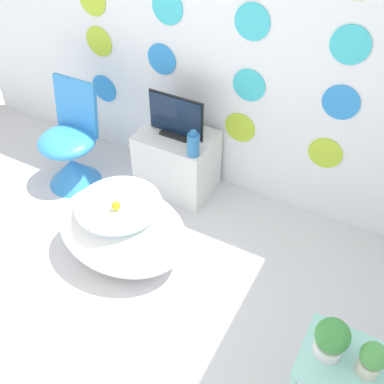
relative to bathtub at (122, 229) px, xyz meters
name	(u,v)px	position (x,y,z in m)	size (l,w,h in m)	color
ground_plane	(50,357)	(0.06, -0.85, -0.25)	(12.00, 12.00, 0.00)	silver
wall_back_dotted	(206,20)	(0.06, 1.06, 1.04)	(4.57, 0.05, 2.60)	white
bathtub	(122,229)	(0.00, 0.00, 0.00)	(0.92, 0.67, 0.50)	white
rubber_duck	(116,205)	(0.03, -0.06, 0.28)	(0.06, 0.06, 0.07)	yellow
chair	(71,155)	(-0.82, 0.46, 0.02)	(0.45, 0.45, 0.85)	#338CE0
tv_cabinet	(177,162)	(-0.04, 0.80, 0.00)	(0.57, 0.42, 0.51)	silver
tv	(176,118)	(-0.04, 0.80, 0.40)	(0.44, 0.12, 0.32)	black
vase	(193,144)	(0.19, 0.65, 0.35)	(0.09, 0.09, 0.20)	#2D72B7
side_table	(342,370)	(1.53, -0.35, 0.12)	(0.41, 0.38, 0.46)	#99E0D8
potted_plant_left	(332,338)	(1.44, -0.34, 0.32)	(0.16, 0.16, 0.23)	white
potted_plant_right	(372,359)	(1.62, -0.35, 0.31)	(0.12, 0.12, 0.20)	beige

